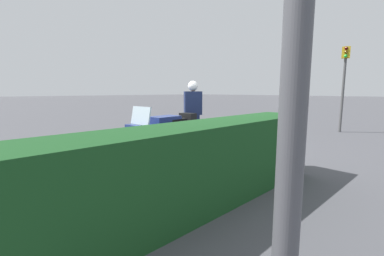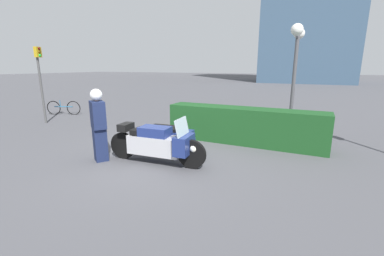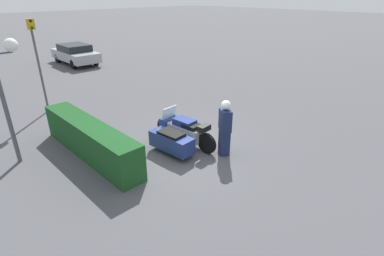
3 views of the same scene
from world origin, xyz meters
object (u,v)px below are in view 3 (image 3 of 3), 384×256
Objects in this scene: police_motorcycle at (176,134)px; hedge_bush_curbside at (90,139)px; parked_car_background at (75,54)px; officer_rider at (225,127)px; traffic_light_near at (37,54)px.

police_motorcycle is 2.67m from hedge_bush_curbside.
officer_rider is at bearing 171.97° from parked_car_background.
parked_car_background is at bearing -17.44° from police_motorcycle.
officer_rider is (-1.36, -0.80, 0.47)m from police_motorcycle.
police_motorcycle is at bearing 16.23° from traffic_light_near.
parked_car_background is at bearing 115.54° from officer_rider.
parked_car_background reaches higher than hedge_bush_curbside.
officer_rider is at bearing 19.13° from traffic_light_near.
officer_rider reaches higher than police_motorcycle.
officer_rider is 0.41× the size of parked_car_background.
hedge_bush_curbside is (2.84, 3.01, -0.40)m from officer_rider.
police_motorcycle is at bearing 154.82° from officer_rider.
hedge_bush_curbside is (1.48, 2.21, 0.07)m from police_motorcycle.
officer_rider is 0.38× the size of hedge_bush_curbside.
officer_rider reaches higher than parked_car_background.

